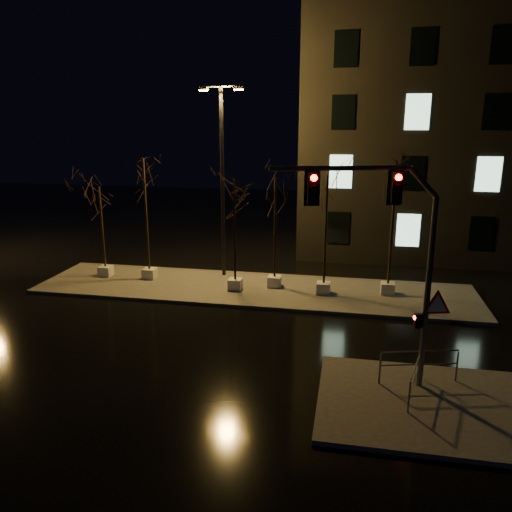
# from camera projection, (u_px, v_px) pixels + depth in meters

# --- Properties ---
(ground) EXTENTS (90.00, 90.00, 0.00)m
(ground) POSITION_uv_depth(u_px,v_px,m) (223.00, 339.00, 19.59)
(ground) COLOR black
(ground) RESTS_ON ground
(median) EXTENTS (22.00, 5.00, 0.15)m
(median) POSITION_uv_depth(u_px,v_px,m) (253.00, 289.00, 25.26)
(median) COLOR #4B4843
(median) RESTS_ON ground
(sidewalk_corner) EXTENTS (7.00, 5.00, 0.15)m
(sidewalk_corner) POSITION_uv_depth(u_px,v_px,m) (436.00, 406.00, 14.87)
(sidewalk_corner) COLOR #4B4843
(sidewalk_corner) RESTS_ON ground
(building) EXTENTS (25.00, 12.00, 15.00)m
(building) POSITION_uv_depth(u_px,v_px,m) (502.00, 134.00, 32.13)
(building) COLOR black
(building) RESTS_ON ground
(tree_0) EXTENTS (1.80, 1.80, 5.00)m
(tree_0) POSITION_uv_depth(u_px,v_px,m) (101.00, 207.00, 26.23)
(tree_0) COLOR silver
(tree_0) RESTS_ON median
(tree_1) EXTENTS (1.80, 1.80, 6.52)m
(tree_1) POSITION_uv_depth(u_px,v_px,m) (145.00, 186.00, 25.47)
(tree_1) COLOR silver
(tree_1) RESTS_ON median
(tree_2) EXTENTS (1.80, 1.80, 5.62)m
(tree_2) POSITION_uv_depth(u_px,v_px,m) (234.00, 205.00, 23.88)
(tree_2) COLOR silver
(tree_2) RESTS_ON median
(tree_3) EXTENTS (1.80, 1.80, 5.70)m
(tree_3) POSITION_uv_depth(u_px,v_px,m) (275.00, 202.00, 24.29)
(tree_3) COLOR silver
(tree_3) RESTS_ON median
(tree_4) EXTENTS (1.80, 1.80, 5.90)m
(tree_4) POSITION_uv_depth(u_px,v_px,m) (327.00, 203.00, 23.27)
(tree_4) COLOR silver
(tree_4) RESTS_ON median
(tree_5) EXTENTS (1.80, 1.80, 6.60)m
(tree_5) POSITION_uv_depth(u_px,v_px,m) (395.00, 192.00, 23.06)
(tree_5) COLOR silver
(tree_5) RESTS_ON median
(traffic_signal_mast) EXTENTS (5.52, 1.49, 6.93)m
(traffic_signal_mast) POSITION_uv_depth(u_px,v_px,m) (395.00, 247.00, 14.65)
(traffic_signal_mast) COLOR #56595E
(traffic_signal_mast) RESTS_ON sidewalk_corner
(streetlight_main) EXTENTS (2.47, 0.74, 9.90)m
(streetlight_main) POSITION_uv_depth(u_px,v_px,m) (222.00, 170.00, 25.94)
(streetlight_main) COLOR black
(streetlight_main) RESTS_ON median
(guard_rail_a) EXTENTS (2.49, 0.69, 1.11)m
(guard_rail_a) POSITION_uv_depth(u_px,v_px,m) (419.00, 362.00, 15.88)
(guard_rail_a) COLOR #56595E
(guard_rail_a) RESTS_ON sidewalk_corner
(guard_rail_b) EXTENTS (0.62, 2.18, 1.07)m
(guard_rail_b) POSITION_uv_depth(u_px,v_px,m) (416.00, 374.00, 15.17)
(guard_rail_b) COLOR #56595E
(guard_rail_b) RESTS_ON sidewalk_corner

